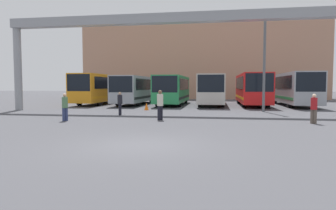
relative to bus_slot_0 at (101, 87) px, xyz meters
name	(u,v)px	position (x,y,z in m)	size (l,w,h in m)	color
ground_plane	(139,146)	(10.17, -21.90, -1.84)	(200.00, 200.00, 0.00)	#47474C
building_backdrop	(202,60)	(10.17, 19.75, 4.54)	(37.27, 12.00, 12.77)	tan
overhead_gantry	(182,30)	(10.17, -9.26, 4.29)	(27.64, 0.80, 7.35)	gray
bus_slot_0	(101,87)	(0.00, 0.00, 0.00)	(2.51, 10.74, 3.20)	orange
bus_slot_1	(136,88)	(4.07, -0.09, -0.12)	(2.47, 10.56, 2.99)	#999EA5
bus_slot_2	(173,88)	(8.14, -0.28, -0.11)	(2.55, 10.19, 3.00)	#268C4C
bus_slot_3	(212,88)	(12.21, -0.13, -0.07)	(2.53, 10.48, 3.07)	beige
bus_slot_4	(252,87)	(16.28, 0.19, -0.01)	(2.56, 11.12, 3.18)	red
bus_slot_5	(293,87)	(20.34, 0.49, 0.02)	(2.57, 11.73, 3.24)	#999EA5
pedestrian_far_center	(65,106)	(4.18, -15.70, -1.01)	(0.33, 0.33, 1.57)	navy
pedestrian_near_left	(160,104)	(9.45, -14.38, -0.92)	(0.36, 0.36, 1.75)	black
pedestrian_near_right	(120,103)	(6.20, -11.96, -1.00)	(0.33, 0.33, 1.59)	black
pedestrian_mid_right	(314,108)	(17.80, -14.73, -1.01)	(0.33, 0.33, 1.58)	brown
traffic_cone	(147,106)	(7.02, -7.57, -1.53)	(0.37, 0.37, 0.63)	orange
lamp_post	(264,58)	(16.30, -7.57, 2.27)	(0.36, 0.36, 7.50)	#595B60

